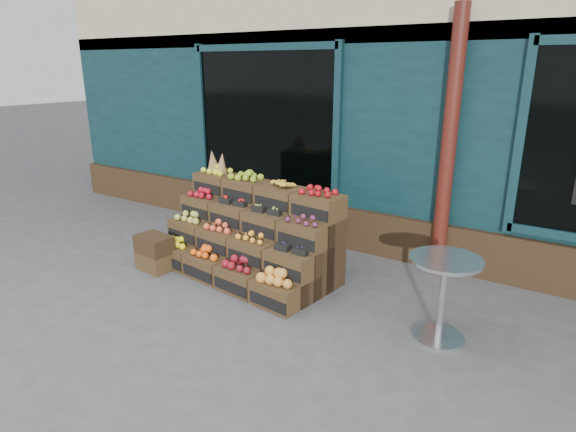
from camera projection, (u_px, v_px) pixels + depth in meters
The scene contains 6 objects.
ground at pixel (268, 310), 5.20m from camera, with size 60.00×60.00×0.00m, color #4C4C4F.
shop_facade at pixel (434, 73), 8.55m from camera, with size 12.00×6.24×4.80m.
crate_display at pixel (250, 238), 6.07m from camera, with size 2.41×1.37×1.44m.
spare_crates at pixel (155, 253), 6.18m from camera, with size 0.49×0.36×0.46m.
bistro_table at pixel (443, 290), 4.50m from camera, with size 0.67×0.67×0.84m.
shopkeeper at pixel (289, 161), 8.07m from camera, with size 0.72×0.47×1.98m, color #1D6822.
Camera 1 is at (2.75, -3.76, 2.53)m, focal length 30.00 mm.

